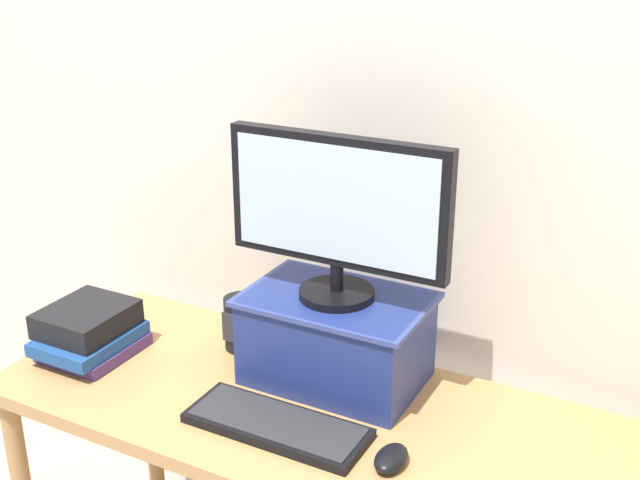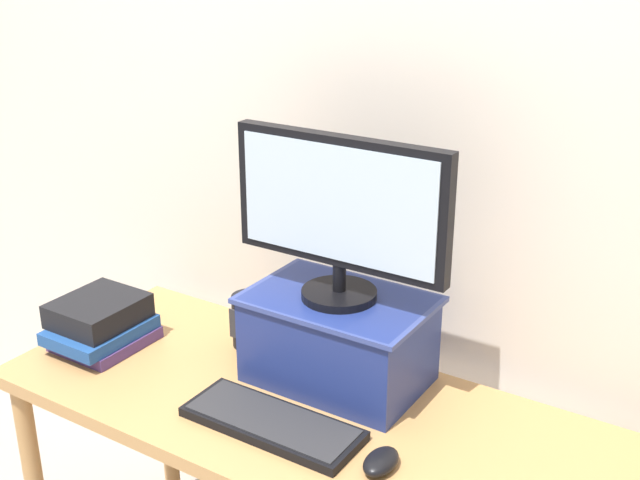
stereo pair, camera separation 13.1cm
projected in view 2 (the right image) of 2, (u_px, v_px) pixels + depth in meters
back_wall at (399, 144)px, 2.04m from camera, size 7.00×0.08×2.60m
desk at (304, 435)px, 1.92m from camera, size 1.52×0.62×0.77m
riser_box at (339, 337)px, 1.95m from camera, size 0.44×0.30×0.22m
computer_monitor at (340, 211)px, 1.83m from camera, size 0.55×0.18×0.40m
keyboard at (272, 423)px, 1.80m from camera, size 0.42×0.16×0.02m
computer_mouse at (381, 461)px, 1.66m from camera, size 0.06×0.10×0.04m
book_stack at (101, 323)px, 2.14m from camera, size 0.21×0.26×0.13m
desk_speaker at (250, 320)px, 2.13m from camera, size 0.09×0.10×0.14m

